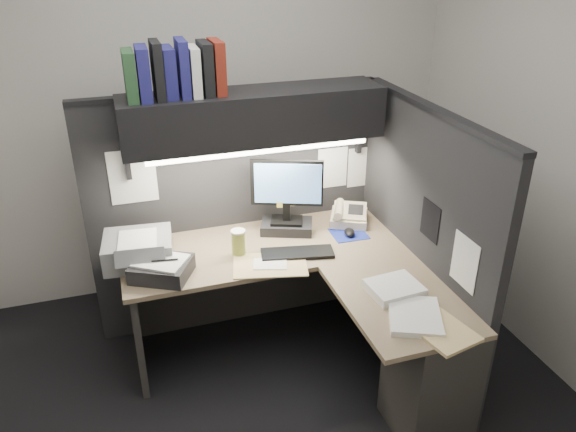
% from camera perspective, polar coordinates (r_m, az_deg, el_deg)
% --- Properties ---
extents(floor, '(3.50, 3.50, 0.00)m').
position_cam_1_polar(floor, '(3.47, -1.55, -18.32)').
color(floor, black).
rests_on(floor, ground).
extents(wall_back, '(3.50, 0.04, 2.70)m').
position_cam_1_polar(wall_back, '(4.08, -7.92, 10.65)').
color(wall_back, beige).
rests_on(wall_back, floor).
extents(wall_front, '(3.50, 0.04, 2.70)m').
position_cam_1_polar(wall_front, '(1.55, 14.84, -19.32)').
color(wall_front, beige).
rests_on(wall_front, floor).
extents(wall_right, '(0.04, 3.00, 2.70)m').
position_cam_1_polar(wall_right, '(3.56, 26.39, 5.81)').
color(wall_right, beige).
rests_on(wall_right, floor).
extents(partition_back, '(1.90, 0.06, 1.60)m').
position_cam_1_polar(partition_back, '(3.75, -5.32, 0.37)').
color(partition_back, black).
rests_on(partition_back, floor).
extents(partition_right, '(0.06, 1.50, 1.60)m').
position_cam_1_polar(partition_right, '(3.45, 13.19, -2.69)').
color(partition_right, black).
rests_on(partition_right, floor).
extents(desk, '(1.70, 1.53, 0.73)m').
position_cam_1_polar(desk, '(3.29, 5.63, -11.14)').
color(desk, '#8A7958').
rests_on(desk, floor).
extents(overhead_shelf, '(1.55, 0.34, 0.30)m').
position_cam_1_polar(overhead_shelf, '(3.36, -3.50, 10.10)').
color(overhead_shelf, black).
rests_on(overhead_shelf, partition_back).
extents(task_light_tube, '(1.32, 0.04, 0.04)m').
position_cam_1_polar(task_light_tube, '(3.28, -2.79, 6.60)').
color(task_light_tube, white).
rests_on(task_light_tube, overhead_shelf).
extents(monitor, '(0.44, 0.30, 0.49)m').
position_cam_1_polar(monitor, '(3.56, -0.12, 1.26)').
color(monitor, black).
rests_on(monitor, desk).
extents(keyboard, '(0.45, 0.23, 0.02)m').
position_cam_1_polar(keyboard, '(3.38, 0.95, -3.80)').
color(keyboard, black).
rests_on(keyboard, desk).
extents(mousepad, '(0.23, 0.21, 0.00)m').
position_cam_1_polar(mousepad, '(3.63, 6.19, -1.81)').
color(mousepad, navy).
rests_on(mousepad, desk).
extents(mouse, '(0.09, 0.12, 0.04)m').
position_cam_1_polar(mouse, '(3.60, 6.26, -1.65)').
color(mouse, black).
rests_on(mouse, mousepad).
extents(telephone, '(0.32, 0.33, 0.10)m').
position_cam_1_polar(telephone, '(3.76, 6.22, 0.04)').
color(telephone, beige).
rests_on(telephone, desk).
extents(coffee_cup, '(0.10, 0.10, 0.15)m').
position_cam_1_polar(coffee_cup, '(3.36, -5.06, -2.77)').
color(coffee_cup, '#A8A843').
rests_on(coffee_cup, desk).
extents(printer, '(0.42, 0.37, 0.16)m').
position_cam_1_polar(printer, '(3.40, -14.96, -3.27)').
color(printer, gray).
rests_on(printer, desk).
extents(notebook_stack, '(0.39, 0.37, 0.09)m').
position_cam_1_polar(notebook_stack, '(3.23, -12.70, -5.26)').
color(notebook_stack, black).
rests_on(notebook_stack, desk).
extents(open_folder, '(0.48, 0.37, 0.01)m').
position_cam_1_polar(open_folder, '(3.28, -1.83, -4.99)').
color(open_folder, tan).
rests_on(open_folder, desk).
extents(paper_stack_a, '(0.29, 0.25, 0.05)m').
position_cam_1_polar(paper_stack_a, '(3.08, 10.74, -7.24)').
color(paper_stack_a, white).
rests_on(paper_stack_a, desk).
extents(paper_stack_b, '(0.36, 0.39, 0.03)m').
position_cam_1_polar(paper_stack_b, '(2.91, 12.76, -9.88)').
color(paper_stack_b, white).
rests_on(paper_stack_b, desk).
extents(manila_stack, '(0.30, 0.35, 0.02)m').
position_cam_1_polar(manila_stack, '(2.86, 15.39, -11.17)').
color(manila_stack, tan).
rests_on(manila_stack, desk).
extents(binder_row, '(0.54, 0.25, 0.31)m').
position_cam_1_polar(binder_row, '(3.21, -11.42, 14.26)').
color(binder_row, '#244829').
rests_on(binder_row, overhead_shelf).
extents(pinned_papers, '(1.76, 1.31, 0.51)m').
position_cam_1_polar(pinned_papers, '(3.42, 2.33, 2.51)').
color(pinned_papers, white).
rests_on(pinned_papers, partition_back).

